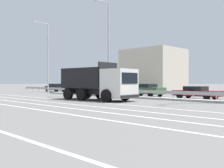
# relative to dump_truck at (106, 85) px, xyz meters

# --- Properties ---
(ground_plane) EXTENTS (320.00, 320.00, 0.00)m
(ground_plane) POSITION_rel_dump_truck_xyz_m (-2.23, 1.68, -1.33)
(ground_plane) COLOR #605E5B
(lane_strip_0) EXTENTS (48.24, 0.16, 0.01)m
(lane_strip_0) POSITION_rel_dump_truck_xyz_m (-1.06, -1.90, -1.33)
(lane_strip_0) COLOR silver
(lane_strip_0) RESTS_ON ground_plane
(lane_strip_1) EXTENTS (48.24, 0.16, 0.01)m
(lane_strip_1) POSITION_rel_dump_truck_xyz_m (-1.06, -4.25, -1.33)
(lane_strip_1) COLOR silver
(lane_strip_1) RESTS_ON ground_plane
(lane_strip_2) EXTENTS (48.24, 0.16, 0.01)m
(lane_strip_2) POSITION_rel_dump_truck_xyz_m (-1.06, -6.02, -1.33)
(lane_strip_2) COLOR silver
(lane_strip_2) RESTS_ON ground_plane
(lane_strip_3) EXTENTS (48.24, 0.16, 0.01)m
(lane_strip_3) POSITION_rel_dump_truck_xyz_m (-1.06, -7.86, -1.33)
(lane_strip_3) COLOR silver
(lane_strip_3) RESTS_ON ground_plane
(median_island) EXTENTS (26.53, 1.10, 0.18)m
(median_island) POSITION_rel_dump_truck_xyz_m (-2.23, 4.59, -1.24)
(median_island) COLOR gray
(median_island) RESTS_ON ground_plane
(median_guardrail) EXTENTS (48.24, 0.09, 0.78)m
(median_guardrail) POSITION_rel_dump_truck_xyz_m (-2.23, 5.98, -0.76)
(median_guardrail) COLOR #9EA0A5
(median_guardrail) RESTS_ON ground_plane
(dump_truck) EXTENTS (7.44, 3.28, 3.30)m
(dump_truck) POSITION_rel_dump_truck_xyz_m (0.00, 0.00, 0.00)
(dump_truck) COLOR silver
(dump_truck) RESTS_ON ground_plane
(median_road_sign) EXTENTS (0.73, 0.16, 2.52)m
(median_road_sign) POSITION_rel_dump_truck_xyz_m (-6.98, 4.59, -0.01)
(median_road_sign) COLOR white
(median_road_sign) RESTS_ON ground_plane
(street_lamp_0) EXTENTS (0.71, 2.54, 10.17)m
(street_lamp_0) POSITION_rel_dump_truck_xyz_m (-17.14, 4.59, 4.28)
(street_lamp_0) COLOR #ADADB2
(street_lamp_0) RESTS_ON ground_plane
(street_lamp_1) EXTENTS (0.71, 1.96, 10.45)m
(street_lamp_1) POSITION_rel_dump_truck_xyz_m (-4.29, 4.38, 4.35)
(street_lamp_1) COLOR #ADADB2
(street_lamp_1) RESTS_ON ground_plane
(parked_car_0) EXTENTS (4.03, 2.00, 1.31)m
(parked_car_0) POSITION_rel_dump_truck_xyz_m (-19.93, 7.99, -0.65)
(parked_car_0) COLOR black
(parked_car_0) RESTS_ON ground_plane
(parked_car_1) EXTENTS (4.98, 2.12, 1.22)m
(parked_car_1) POSITION_rel_dump_truck_xyz_m (-14.78, 7.81, -0.69)
(parked_car_1) COLOR #335B33
(parked_car_1) RESTS_ON ground_plane
(parked_car_2) EXTENTS (4.94, 2.08, 1.44)m
(parked_car_2) POSITION_rel_dump_truck_xyz_m (-7.86, 7.60, -0.60)
(parked_car_2) COLOR #335B33
(parked_car_2) RESTS_ON ground_plane
(parked_car_3) EXTENTS (4.27, 2.15, 1.40)m
(parked_car_3) POSITION_rel_dump_truck_xyz_m (-1.56, 7.60, -0.60)
(parked_car_3) COLOR #335B33
(parked_car_3) RESTS_ON ground_plane
(parked_car_4) EXTENTS (4.47, 1.92, 1.21)m
(parked_car_4) POSITION_rel_dump_truck_xyz_m (4.60, 7.44, -0.69)
(parked_car_4) COLOR maroon
(parked_car_4) RESTS_ON ground_plane
(background_building_0) EXTENTS (10.35, 8.82, 7.86)m
(background_building_0) POSITION_rel_dump_truck_xyz_m (-13.94, 26.15, 2.60)
(background_building_0) COLOR beige
(background_building_0) RESTS_ON ground_plane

